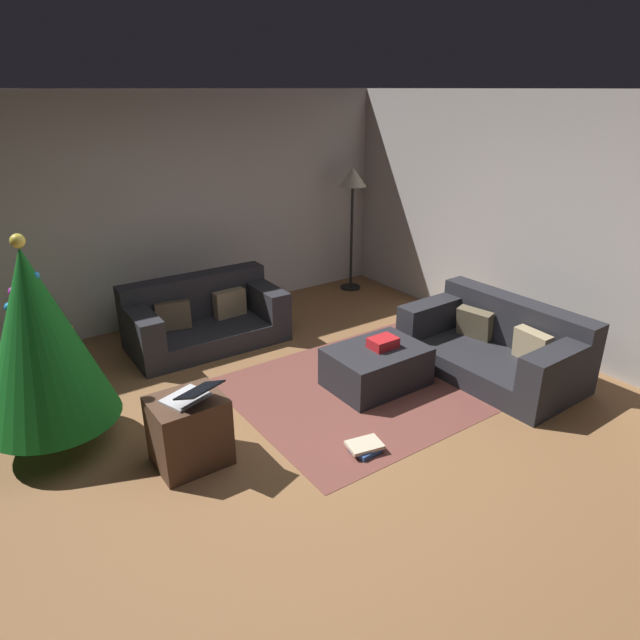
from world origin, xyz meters
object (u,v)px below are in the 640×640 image
corner_lamp (353,187)px  laptop (191,395)px  side_table (189,431)px  ottoman (376,367)px  christmas_tree (39,338)px  couch_left (203,318)px  couch_right (497,346)px  book_stack (365,448)px  tv_remote (387,339)px  gift_box (383,343)px

corner_lamp → laptop: bearing=-143.7°
side_table → ottoman: bearing=3.2°
laptop → christmas_tree: bearing=133.0°
christmas_tree → couch_left: bearing=33.6°
couch_right → christmas_tree: size_ratio=1.00×
book_stack → ottoman: bearing=45.4°
couch_right → side_table: (-3.05, 0.36, -0.00)m
side_table → tv_remote: bearing=5.4°
christmas_tree → corner_lamp: size_ratio=1.03×
ottoman → tv_remote: tv_remote is taller
couch_right → christmas_tree: 4.04m
couch_right → side_table: 3.07m
side_table → book_stack: side_table is taller
ottoman → book_stack: ottoman is taller
christmas_tree → book_stack: 2.56m
couch_right → book_stack: couch_right is taller
gift_box → couch_left: bearing=118.0°
couch_left → book_stack: couch_left is taller
couch_left → christmas_tree: christmas_tree is taller
couch_left → book_stack: size_ratio=5.57×
couch_right → laptop: (-3.03, 0.30, 0.32)m
laptop → corner_lamp: corner_lamp is taller
couch_left → tv_remote: couch_left is taller
gift_box → side_table: (-1.96, -0.09, -0.16)m
ottoman → corner_lamp: 3.01m
corner_lamp → gift_box: bearing=-121.7°
christmas_tree → side_table: size_ratio=3.15×
ottoman → book_stack: (-0.75, -0.76, -0.15)m
couch_left → tv_remote: size_ratio=10.38×
side_table → corner_lamp: 4.32m
tv_remote → couch_right: bearing=-13.5°
gift_box → tv_remote: (0.15, 0.11, -0.04)m
couch_left → christmas_tree: bearing=34.8°
couch_right → tv_remote: 1.10m
christmas_tree → book_stack: christmas_tree is taller
couch_right → christmas_tree: bearing=71.9°
christmas_tree → laptop: christmas_tree is taller
book_stack → laptop: bearing=151.8°
ottoman → couch_right: bearing=-22.0°
laptop → book_stack: laptop is taller
couch_right → book_stack: (-1.90, -0.30, -0.23)m
tv_remote → book_stack: size_ratio=0.54×
tv_remote → laptop: laptop is taller
couch_right → christmas_tree: (-3.81, 1.15, 0.66)m
laptop → book_stack: (1.12, -0.60, -0.56)m
ottoman → gift_box: size_ratio=3.49×
ottoman → tv_remote: size_ratio=5.58×
tv_remote → book_stack: 1.34m
couch_right → side_table: size_ratio=3.14×
book_stack → gift_box: bearing=42.8°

